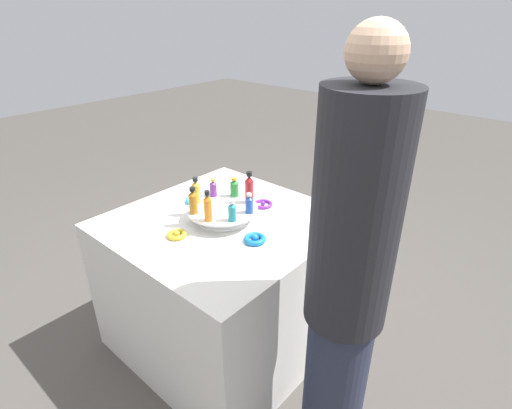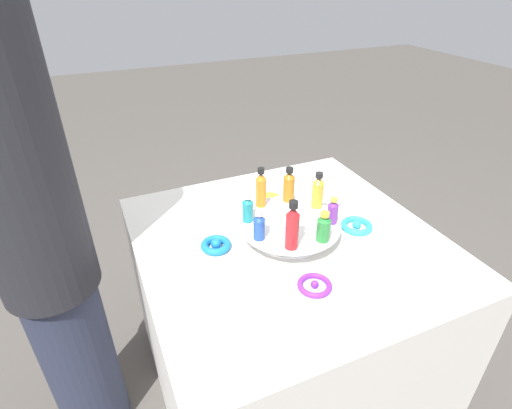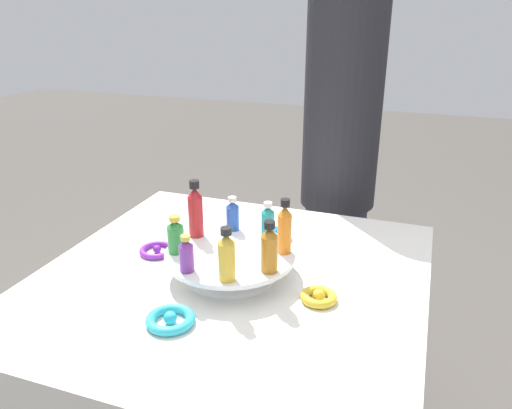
# 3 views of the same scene
# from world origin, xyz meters

# --- Properties ---
(ground_plane) EXTENTS (12.00, 12.00, 0.00)m
(ground_plane) POSITION_xyz_m (0.00, 0.00, 0.00)
(ground_plane) COLOR #4C4742
(party_table) EXTENTS (0.95, 0.95, 0.72)m
(party_table) POSITION_xyz_m (0.00, 0.00, 0.36)
(party_table) COLOR silver
(party_table) RESTS_ON ground_plane
(display_stand) EXTENTS (0.32, 0.32, 0.06)m
(display_stand) POSITION_xyz_m (0.00, 0.00, 0.76)
(display_stand) COLOR white
(display_stand) RESTS_ON party_table
(bottle_teal) EXTENTS (0.03, 0.03, 0.09)m
(bottle_teal) POSITION_xyz_m (-0.12, 0.06, 0.83)
(bottle_teal) COLOR teal
(bottle_teal) RESTS_ON display_stand
(bottle_blue) EXTENTS (0.03, 0.03, 0.09)m
(bottle_blue) POSITION_xyz_m (-0.13, -0.04, 0.83)
(bottle_blue) COLOR #234CAD
(bottle_blue) RESTS_ON display_stand
(bottle_red) EXTENTS (0.04, 0.04, 0.15)m
(bottle_red) POSITION_xyz_m (-0.06, -0.12, 0.85)
(bottle_red) COLOR #B21E23
(bottle_red) RESTS_ON display_stand
(bottle_green) EXTENTS (0.04, 0.04, 0.10)m
(bottle_green) POSITION_xyz_m (0.04, -0.13, 0.83)
(bottle_green) COLOR #288438
(bottle_green) RESTS_ON display_stand
(bottle_purple) EXTENTS (0.03, 0.03, 0.09)m
(bottle_purple) POSITION_xyz_m (0.12, -0.06, 0.82)
(bottle_purple) COLOR #702D93
(bottle_purple) RESTS_ON display_stand
(bottle_gold) EXTENTS (0.04, 0.04, 0.13)m
(bottle_gold) POSITION_xyz_m (0.13, 0.04, 0.84)
(bottle_gold) COLOR gold
(bottle_gold) RESTS_ON display_stand
(bottle_amber) EXTENTS (0.04, 0.04, 0.12)m
(bottle_amber) POSITION_xyz_m (0.06, 0.12, 0.84)
(bottle_amber) COLOR #AD6B19
(bottle_amber) RESTS_ON display_stand
(bottle_orange) EXTENTS (0.03, 0.03, 0.14)m
(bottle_orange) POSITION_xyz_m (-0.04, 0.13, 0.85)
(bottle_orange) COLOR orange
(bottle_orange) RESTS_ON display_stand
(ribbon_bow_teal) EXTENTS (0.11, 0.11, 0.03)m
(ribbon_bow_teal) POSITION_xyz_m (0.23, -0.04, 0.73)
(ribbon_bow_teal) COLOR #2DB7CC
(ribbon_bow_teal) RESTS_ON party_table
(ribbon_bow_gold) EXTENTS (0.08, 0.08, 0.03)m
(ribbon_bow_gold) POSITION_xyz_m (0.04, 0.23, 0.73)
(ribbon_bow_gold) COLOR gold
(ribbon_bow_gold) RESTS_ON party_table
(ribbon_bow_blue) EXTENTS (0.10, 0.10, 0.03)m
(ribbon_bow_blue) POSITION_xyz_m (-0.23, 0.04, 0.73)
(ribbon_bow_blue) COLOR blue
(ribbon_bow_blue) RESTS_ON party_table
(ribbon_bow_purple) EXTENTS (0.10, 0.10, 0.02)m
(ribbon_bow_purple) POSITION_xyz_m (-0.04, -0.23, 0.73)
(ribbon_bow_purple) COLOR purple
(ribbon_bow_purple) RESTS_ON party_table
(person_figure) EXTENTS (0.27, 0.27, 1.59)m
(person_figure) POSITION_xyz_m (-0.72, 0.13, 0.80)
(person_figure) COLOR #282D42
(person_figure) RESTS_ON ground_plane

